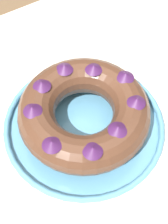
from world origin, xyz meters
name	(u,v)px	position (x,y,z in m)	size (l,w,h in m)	color
dining_table	(97,158)	(0.00, 0.00, 0.65)	(1.19, 0.91, 0.75)	silver
serving_dish	(84,125)	(-0.02, 0.03, 0.77)	(0.33, 0.33, 0.02)	#518EB2
bundt_cake	(84,112)	(-0.02, 0.03, 0.82)	(0.26, 0.26, 0.08)	#4C2D1E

